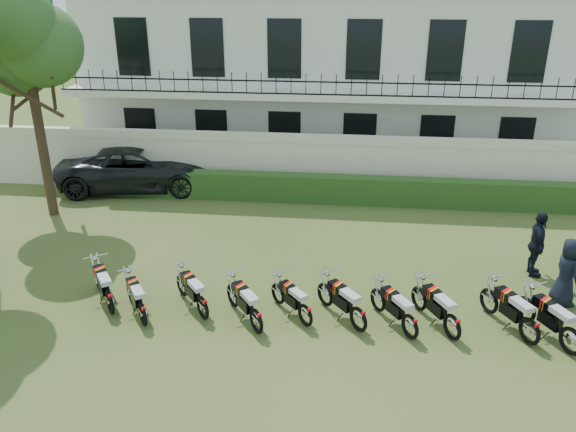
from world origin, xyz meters
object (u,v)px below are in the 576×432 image
(motorcycle_0, at_px, (109,297))
(motorcycle_5, at_px, (359,314))
(motorcycle_1, at_px, (142,309))
(officer_5, at_px, (537,244))
(suv, at_px, (139,168))
(motorcycle_3, at_px, (256,315))
(motorcycle_9, at_px, (572,335))
(tree_west_near, at_px, (25,37))
(motorcycle_8, at_px, (531,325))
(motorcycle_2, at_px, (202,302))
(motorcycle_4, at_px, (305,310))
(officer_3, at_px, (567,272))
(motorcycle_7, at_px, (453,321))
(motorcycle_6, at_px, (410,321))

(motorcycle_0, height_order, motorcycle_5, motorcycle_0)
(motorcycle_1, xyz_separation_m, officer_5, (9.76, 3.59, 0.47))
(suv, bearing_deg, motorcycle_3, -156.34)
(motorcycle_9, relative_size, officer_5, 0.98)
(tree_west_near, distance_m, motorcycle_8, 16.36)
(motorcycle_2, height_order, motorcycle_4, motorcycle_2)
(tree_west_near, distance_m, motorcycle_5, 13.21)
(motorcycle_3, distance_m, suv, 11.05)
(motorcycle_3, relative_size, motorcycle_9, 0.87)
(motorcycle_4, height_order, motorcycle_8, motorcycle_8)
(motorcycle_0, height_order, motorcycle_8, motorcycle_8)
(motorcycle_5, distance_m, officer_3, 5.40)
(motorcycle_1, relative_size, suv, 0.26)
(motorcycle_3, relative_size, motorcycle_8, 0.87)
(tree_west_near, xyz_separation_m, motorcycle_1, (5.47, -6.31, -5.43))
(motorcycle_5, bearing_deg, motorcycle_8, -39.62)
(motorcycle_4, distance_m, officer_3, 6.55)
(motorcycle_7, relative_size, suv, 0.29)
(motorcycle_0, distance_m, motorcycle_9, 10.49)
(tree_west_near, bearing_deg, motorcycle_0, -52.68)
(motorcycle_3, height_order, suv, suv)
(motorcycle_1, relative_size, motorcycle_3, 0.97)
(motorcycle_1, distance_m, motorcycle_8, 8.74)
(motorcycle_7, xyz_separation_m, officer_5, (2.68, 3.36, 0.44))
(motorcycle_4, relative_size, suv, 0.23)
(motorcycle_4, relative_size, officer_5, 0.74)
(officer_5, bearing_deg, motorcycle_0, 112.07)
(motorcycle_0, bearing_deg, suv, 69.98)
(motorcycle_6, xyz_separation_m, motorcycle_9, (3.38, -0.20, 0.03))
(motorcycle_1, relative_size, motorcycle_2, 1.03)
(motorcycle_0, relative_size, motorcycle_2, 1.08)
(motorcycle_0, bearing_deg, motorcycle_2, -34.85)
(motorcycle_6, bearing_deg, motorcycle_5, 140.16)
(motorcycle_8, xyz_separation_m, motorcycle_9, (0.78, -0.28, -0.00))
(motorcycle_2, distance_m, officer_5, 9.02)
(motorcycle_7, bearing_deg, motorcycle_5, 150.03)
(motorcycle_7, height_order, suv, suv)
(motorcycle_2, relative_size, motorcycle_9, 0.82)
(motorcycle_4, height_order, officer_5, officer_5)
(motorcycle_0, height_order, motorcycle_4, motorcycle_0)
(motorcycle_2, relative_size, motorcycle_8, 0.82)
(motorcycle_1, distance_m, motorcycle_6, 6.14)
(motorcycle_9, bearing_deg, motorcycle_7, 146.95)
(tree_west_near, height_order, suv, tree_west_near)
(motorcycle_1, height_order, motorcycle_5, motorcycle_5)
(motorcycle_2, relative_size, motorcycle_6, 0.92)
(tree_west_near, distance_m, motorcycle_9, 17.14)
(motorcycle_6, bearing_deg, motorcycle_0, 146.11)
(motorcycle_3, distance_m, motorcycle_5, 2.33)
(motorcycle_5, bearing_deg, motorcycle_2, 139.99)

